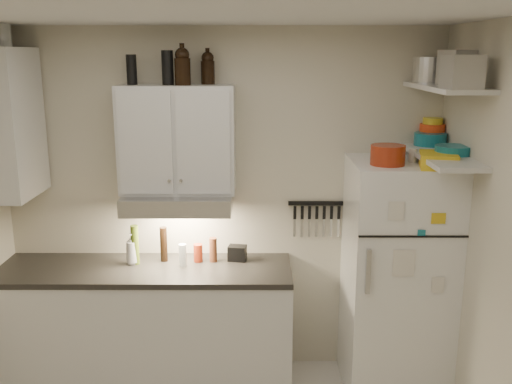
{
  "coord_description": "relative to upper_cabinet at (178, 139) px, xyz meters",
  "views": [
    {
      "loc": [
        0.26,
        -2.63,
        2.42
      ],
      "look_at": [
        0.25,
        0.9,
        1.55
      ],
      "focal_mm": 40.0,
      "sensor_mm": 36.0,
      "label": 1
    }
  ],
  "objects": [
    {
      "name": "ceiling",
      "position": [
        0.3,
        -1.33,
        0.78
      ],
      "size": [
        3.2,
        3.0,
        0.02
      ],
      "primitive_type": "cube",
      "color": "silver",
      "rests_on": "ground"
    },
    {
      "name": "back_wall",
      "position": [
        0.3,
        0.18,
        -0.53
      ],
      "size": [
        3.2,
        0.02,
        2.6
      ],
      "primitive_type": "cube",
      "color": "beige",
      "rests_on": "ground"
    },
    {
      "name": "base_cabinet",
      "position": [
        -0.25,
        -0.14,
        -1.39
      ],
      "size": [
        2.1,
        0.6,
        0.88
      ],
      "primitive_type": "cube",
      "color": "silver",
      "rests_on": "floor"
    },
    {
      "name": "countertop",
      "position": [
        -0.25,
        -0.14,
        -0.93
      ],
      "size": [
        2.1,
        0.62,
        0.04
      ],
      "primitive_type": "cube",
      "color": "black",
      "rests_on": "base_cabinet"
    },
    {
      "name": "upper_cabinet",
      "position": [
        0.0,
        0.0,
        0.0
      ],
      "size": [
        0.8,
        0.33,
        0.75
      ],
      "primitive_type": "cube",
      "color": "silver",
      "rests_on": "back_wall"
    },
    {
      "name": "side_cabinet",
      "position": [
        -1.14,
        -0.14,
        0.12
      ],
      "size": [
        0.33,
        0.55,
        1.0
      ],
      "primitive_type": "cube",
      "color": "silver",
      "rests_on": "left_wall"
    },
    {
      "name": "range_hood",
      "position": [
        0.0,
        -0.06,
        -0.44
      ],
      "size": [
        0.76,
        0.46,
        0.12
      ],
      "primitive_type": "cube",
      "color": "silver",
      "rests_on": "back_wall"
    },
    {
      "name": "fridge",
      "position": [
        1.55,
        -0.18,
        -0.98
      ],
      "size": [
        0.7,
        0.68,
        1.7
      ],
      "primitive_type": "cube",
      "color": "white",
      "rests_on": "floor"
    },
    {
      "name": "shelf_hi",
      "position": [
        1.75,
        -0.31,
        0.38
      ],
      "size": [
        0.3,
        0.95,
        0.03
      ],
      "primitive_type": "cube",
      "color": "silver",
      "rests_on": "right_wall"
    },
    {
      "name": "shelf_lo",
      "position": [
        1.75,
        -0.31,
        -0.07
      ],
      "size": [
        0.3,
        0.95,
        0.03
      ],
      "primitive_type": "cube",
      "color": "silver",
      "rests_on": "right_wall"
    },
    {
      "name": "knife_strip",
      "position": [
        1.0,
        0.15,
        -0.51
      ],
      "size": [
        0.42,
        0.02,
        0.03
      ],
      "primitive_type": "cube",
      "color": "black",
      "rests_on": "back_wall"
    },
    {
      "name": "dutch_oven",
      "position": [
        1.41,
        -0.29,
        -0.06
      ],
      "size": [
        0.28,
        0.28,
        0.13
      ],
      "primitive_type": "cylinder",
      "rotation": [
        0.0,
        0.0,
        -0.26
      ],
      "color": "maroon",
      "rests_on": "fridge"
    },
    {
      "name": "book_stack",
      "position": [
        1.71,
        -0.39,
        -0.08
      ],
      "size": [
        0.28,
        0.32,
        0.09
      ],
      "primitive_type": "cube",
      "rotation": [
        0.0,
        0.0,
        -0.21
      ],
      "color": "gold",
      "rests_on": "fridge"
    },
    {
      "name": "spice_jar",
      "position": [
        1.6,
        -0.2,
        -0.08
      ],
      "size": [
        0.06,
        0.06,
        0.09
      ],
      "primitive_type": "cylinder",
      "rotation": [
        0.0,
        0.0,
        -0.18
      ],
      "color": "silver",
      "rests_on": "fridge"
    },
    {
      "name": "stock_pot",
      "position": [
        1.74,
        0.03,
        0.48
      ],
      "size": [
        0.27,
        0.27,
        0.17
      ],
      "primitive_type": "cylinder",
      "rotation": [
        0.0,
        0.0,
        0.13
      ],
      "color": "silver",
      "rests_on": "shelf_hi"
    },
    {
      "name": "tin_a",
      "position": [
        1.83,
        -0.33,
        0.5
      ],
      "size": [
        0.26,
        0.25,
        0.22
      ],
      "primitive_type": "cube",
      "rotation": [
        0.0,
        0.0,
        0.29
      ],
      "color": "#AAAAAD",
      "rests_on": "shelf_hi"
    },
    {
      "name": "tin_b",
      "position": [
        1.71,
        -0.68,
        0.48
      ],
      "size": [
        0.21,
        0.21,
        0.19
      ],
      "primitive_type": "cube",
      "rotation": [
        0.0,
        0.0,
        0.11
      ],
      "color": "#AAAAAD",
      "rests_on": "shelf_hi"
    },
    {
      "name": "bowl_teal",
      "position": [
        1.78,
        0.04,
        -0.01
      ],
      "size": [
        0.22,
        0.22,
        0.09
      ],
      "primitive_type": "cylinder",
      "color": "#166E7C",
      "rests_on": "shelf_lo"
    },
    {
      "name": "bowl_orange",
      "position": [
        1.81,
        0.11,
        0.07
      ],
      "size": [
        0.18,
        0.18,
        0.05
      ],
      "primitive_type": "cylinder",
      "color": "#F04316",
      "rests_on": "bowl_teal"
    },
    {
      "name": "bowl_yellow",
      "position": [
        1.81,
        0.11,
        0.12
      ],
      "size": [
        0.14,
        0.14,
        0.04
      ],
      "primitive_type": "cylinder",
      "color": "gold",
      "rests_on": "bowl_orange"
    },
    {
      "name": "plates",
      "position": [
        1.82,
        -0.33,
        -0.02
      ],
      "size": [
        0.25,
        0.25,
        0.06
      ],
      "primitive_type": "cylinder",
      "rotation": [
        0.0,
        0.0,
        -0.07
      ],
      "color": "#166E7C",
      "rests_on": "shelf_lo"
    },
    {
      "name": "growler_a",
      "position": [
        0.05,
        -0.05,
        0.5
      ],
      "size": [
        0.11,
        0.11,
        0.26
      ],
      "primitive_type": null,
      "rotation": [
        0.0,
        0.0,
        0.01
      ],
      "color": "black",
      "rests_on": "upper_cabinet"
    },
    {
      "name": "growler_b",
      "position": [
        0.21,
        0.08,
        0.49
      ],
      "size": [
        0.13,
        0.13,
        0.23
      ],
      "primitive_type": null,
      "rotation": [
        0.0,
        0.0,
        0.38
      ],
      "color": "black",
      "rests_on": "upper_cabinet"
    },
    {
      "name": "thermos_a",
      "position": [
        -0.05,
        -0.03,
        0.49
      ],
      "size": [
        0.1,
        0.1,
        0.23
      ],
      "primitive_type": "cylinder",
      "rotation": [
        0.0,
        0.0,
        -0.4
      ],
      "color": "black",
      "rests_on": "upper_cabinet"
    },
    {
      "name": "thermos_b",
      "position": [
        -0.3,
        0.0,
        0.48
      ],
      "size": [
        0.08,
        0.08,
        0.2
      ],
      "primitive_type": "cylinder",
      "rotation": [
        0.0,
        0.0,
        0.24
      ],
      "color": "black",
      "rests_on": "upper_cabinet"
    },
    {
      "name": "side_jar",
      "position": [
        -1.12,
        -0.09,
        0.7
      ],
      "size": [
        0.14,
        0.14,
        0.15
      ],
      "primitive_type": "cylinder",
      "rotation": [
        0.0,
        0.0,
        0.28
      ],
      "color": "silver",
      "rests_on": "side_cabinet"
    },
    {
      "name": "soap_bottle",
      "position": [
        -0.35,
        -0.06,
        -0.77
      ],
      "size": [
        0.11,
        0.11,
        0.26
      ],
      "primitive_type": "imported",
      "rotation": [
        0.0,
        0.0,
        0.09
      ],
      "color": "silver",
      "rests_on": "countertop"
    },
    {
      "name": "pepper_mill",
      "position": [
        0.24,
        -0.01,
        -0.81
      ],
      "size": [
        0.06,
        0.06,
        0.18
      ],
      "primitive_type": "cylinder",
      "rotation": [
        0.0,
        0.0,
        -0.03
      ],
      "color": "brown",
      "rests_on": "countertop"
    },
    {
      "name": "oil_bottle",
      "position": [
        -0.33,
        -0.06,
        -0.76
      ],
      "size": [
        0.07,
        0.07,
        0.29
      ],
      "primitive_type": "cylinder",
      "rotation": [
        0.0,
        0.0,
        0.35
      ],
      "color": "#556D1B",
      "rests_on": "countertop"
    },
    {
      "name": "vinegar_bottle",
      "position": [
        -0.13,
        -0.0,
        -0.78
      ],
      "size": [
        0.06,
        0.06,
        0.26
      ],
      "primitive_type": "cylinder",
      "rotation": [
        0.0,
        0.0,
        0.18
      ],
      "color": "black",
      "rests_on": "countertop"
    },
    {
      "name": "clear_bottle",
      "position": [
        0.02,
        -0.11,
        -0.82
      ],
      "size": [
        0.06,
        0.06,
        0.16
      ],
      "primitive_type": "cylinder",
      "rotation": [
        0.0,
        0.0,
        -0.19
      ],
      "color": "silver",
      "rests_on": "countertop"
    },
    {
      "name": "red_jar",
      "position": [
        0.12,
        -0.02,
        -0.84
      ],
      "size": [
        0.09,
        0.09,
        0.13
      ],
      "primitive_type": "cylinder",
      "rotation": [
        0.0,
        0.0,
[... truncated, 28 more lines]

